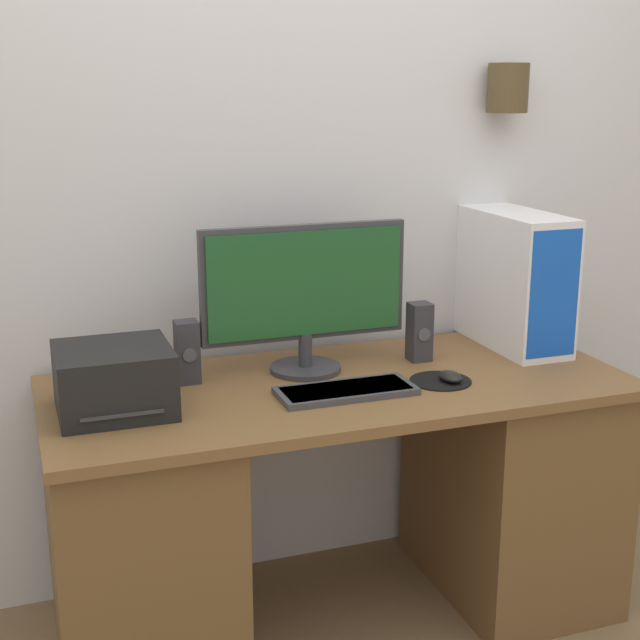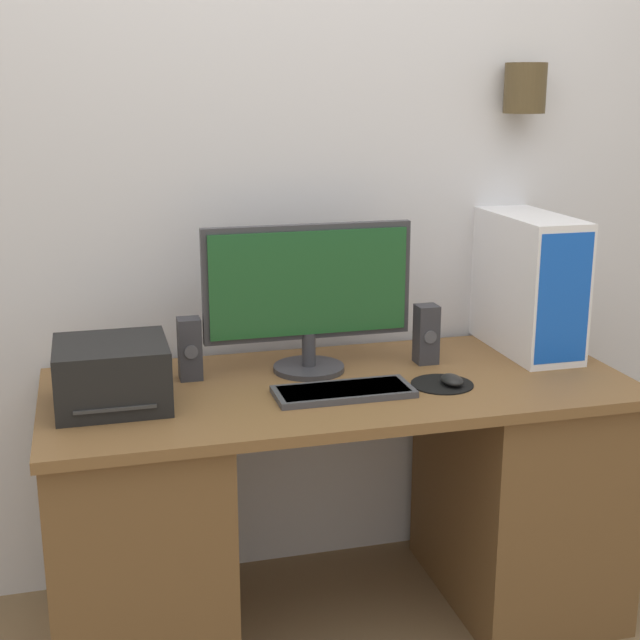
# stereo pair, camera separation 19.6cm
# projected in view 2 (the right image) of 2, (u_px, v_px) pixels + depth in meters

# --- Properties ---
(wall_back) EXTENTS (6.40, 0.18, 2.70)m
(wall_back) POSITION_uv_depth(u_px,v_px,m) (305.00, 157.00, 2.74)
(wall_back) COLOR silver
(wall_back) RESTS_ON ground_plane
(desk) EXTENTS (1.64, 0.70, 0.75)m
(desk) POSITION_uv_depth(u_px,v_px,m) (339.00, 500.00, 2.61)
(desk) COLOR brown
(desk) RESTS_ON ground_plane
(monitor) EXTENTS (0.61, 0.21, 0.43)m
(monitor) POSITION_uv_depth(u_px,v_px,m) (308.00, 290.00, 2.56)
(monitor) COLOR #333338
(monitor) RESTS_ON desk
(keyboard) EXTENTS (0.38, 0.16, 0.02)m
(keyboard) POSITION_uv_depth(u_px,v_px,m) (344.00, 391.00, 2.41)
(keyboard) COLOR #3D3D42
(keyboard) RESTS_ON desk
(mousepad) EXTENTS (0.18, 0.18, 0.00)m
(mousepad) POSITION_uv_depth(u_px,v_px,m) (442.00, 384.00, 2.50)
(mousepad) COLOR black
(mousepad) RESTS_ON desk
(mouse) EXTENTS (0.06, 0.09, 0.03)m
(mouse) POSITION_uv_depth(u_px,v_px,m) (452.00, 380.00, 2.48)
(mouse) COLOR black
(mouse) RESTS_ON mousepad
(computer_tower) EXTENTS (0.19, 0.44, 0.43)m
(computer_tower) POSITION_uv_depth(u_px,v_px,m) (528.00, 283.00, 2.78)
(computer_tower) COLOR white
(computer_tower) RESTS_ON desk
(printer) EXTENTS (0.29, 0.28, 0.17)m
(printer) POSITION_uv_depth(u_px,v_px,m) (112.00, 374.00, 2.32)
(printer) COLOR black
(printer) RESTS_ON desk
(speaker_left) EXTENTS (0.06, 0.07, 0.18)m
(speaker_left) POSITION_uv_depth(u_px,v_px,m) (190.00, 349.00, 2.53)
(speaker_left) COLOR #2D2D33
(speaker_left) RESTS_ON desk
(speaker_right) EXTENTS (0.06, 0.07, 0.18)m
(speaker_right) POSITION_uv_depth(u_px,v_px,m) (426.00, 334.00, 2.67)
(speaker_right) COLOR #2D2D33
(speaker_right) RESTS_ON desk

